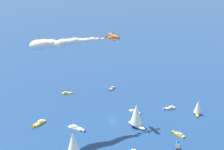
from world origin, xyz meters
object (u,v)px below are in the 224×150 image
Objects in this scene: motorboat_outer_ring_e at (68,93)px; wingwalker_lead at (113,33)px; motorboat_inshore at (135,112)px; sailboat_outer_ring_b at (136,115)px; sailboat_trailing at (73,144)px; motorboat_ahead at (111,89)px; motorboat_far_port at (169,108)px; motorboat_outer_ring_a at (77,129)px; motorboat_offshore at (177,147)px; biplane_lead at (113,37)px; sailboat_mid_cluster at (198,107)px; motorboat_outer_ring_c at (38,124)px; motorboat_far_stbd at (178,134)px.

wingwalker_lead reaches higher than motorboat_outer_ring_e.
sailboat_outer_ring_b reaches higher than motorboat_inshore.
sailboat_trailing reaches higher than motorboat_ahead.
motorboat_far_port is 51.22m from motorboat_outer_ring_a.
motorboat_inshore is 34.93m from motorboat_offshore.
motorboat_offshore is 77.97m from motorboat_outer_ring_e.
biplane_lead is at bearing -124.12° from sailboat_outer_ring_b.
sailboat_mid_cluster reaches higher than motorboat_outer_ring_e.
sailboat_trailing is 69.05m from motorboat_ahead.
biplane_lead is (37.94, -1.18, 41.22)m from motorboat_ahead.
motorboat_outer_ring_e is at bearing -138.65° from motorboat_offshore.
sailboat_trailing reaches higher than motorboat_inshore.
motorboat_outer_ring_c is at bearing -78.03° from motorboat_inshore.
motorboat_far_stbd is 0.97× the size of motorboat_outer_ring_e.
motorboat_offshore reaches higher than motorboat_ahead.
motorboat_far_port is at bearing -115.35° from sailboat_mid_cluster.
sailboat_mid_cluster reaches higher than motorboat_outer_ring_c.
motorboat_outer_ring_e is at bearing -112.21° from motorboat_far_port.
motorboat_offshore is at bearing 44.97° from wingwalker_lead.
motorboat_inshore is at bearing -79.45° from motorboat_far_port.
motorboat_ahead is 56.04m from biplane_lead.
motorboat_inshore is (3.41, -18.32, -0.03)m from motorboat_far_port.
motorboat_inshore is 32.09m from sailboat_mid_cluster.
biplane_lead reaches higher than motorboat_ahead.
motorboat_inshore is 45.76m from sailboat_trailing.
biplane_lead reaches higher than motorboat_offshore.
motorboat_outer_ring_c is 54.90m from biplane_lead.
motorboat_inshore is 0.85× the size of biplane_lead.
motorboat_offshore is at bearing 44.97° from biplane_lead.
sailboat_trailing is at bearing -51.44° from motorboat_far_port.
motorboat_far_port is 1.14× the size of motorboat_ahead.
motorboat_far_port is 53.93m from wingwalker_lead.
motorboat_outer_ring_c is (13.69, -66.81, 0.09)m from motorboat_far_port.
sailboat_mid_cluster is (-31.72, 61.22, -1.39)m from sailboat_trailing.
wingwalker_lead is at bearing 38.14° from motorboat_outer_ring_e.
motorboat_outer_ring_e is 60.02m from wingwalker_lead.
motorboat_inshore is at bearing 173.74° from sailboat_outer_ring_b.
motorboat_outer_ring_e is at bearing -131.66° from motorboat_far_stbd.
sailboat_trailing reaches higher than motorboat_offshore.
motorboat_outer_ring_a reaches higher than motorboat_offshore.
motorboat_inshore is 14.70m from sailboat_outer_ring_b.
motorboat_inshore is 33.61m from motorboat_ahead.
motorboat_outer_ring_e is (-36.64, 10.59, -0.14)m from motorboat_outer_ring_c.
motorboat_far_stbd is 0.73× the size of motorboat_outer_ring_a.
motorboat_outer_ring_c is at bearing -109.42° from motorboat_offshore.
sailboat_trailing is (34.68, -29.46, 4.86)m from motorboat_inshore.
motorboat_outer_ring_a reaches higher than motorboat_far_stbd.
sailboat_outer_ring_b is 47.42m from motorboat_outer_ring_c.
sailboat_mid_cluster is at bearing 51.05° from motorboat_ahead.
motorboat_ahead is 57.66m from wingwalker_lead.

